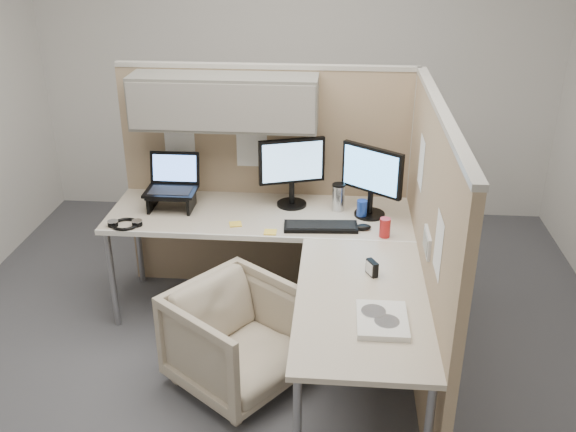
# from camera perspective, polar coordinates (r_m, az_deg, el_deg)

# --- Properties ---
(ground) EXTENTS (4.50, 4.50, 0.00)m
(ground) POSITION_cam_1_polar(r_m,az_deg,el_deg) (4.12, -1.72, -12.23)
(ground) COLOR #45454B
(ground) RESTS_ON ground
(partition_back) EXTENTS (2.00, 0.36, 1.63)m
(partition_back) POSITION_cam_1_polar(r_m,az_deg,el_deg) (4.36, -3.54, 6.31)
(partition_back) COLOR tan
(partition_back) RESTS_ON ground
(partition_right) EXTENTS (0.07, 2.03, 1.63)m
(partition_right) POSITION_cam_1_polar(r_m,az_deg,el_deg) (3.64, 12.25, -3.00)
(partition_right) COLOR tan
(partition_right) RESTS_ON ground
(desk) EXTENTS (2.00, 1.98, 0.73)m
(desk) POSITION_cam_1_polar(r_m,az_deg,el_deg) (3.84, 0.21, -2.99)
(desk) COLOR beige
(desk) RESTS_ON ground
(office_chair) EXTENTS (0.88, 0.89, 0.67)m
(office_chair) POSITION_cam_1_polar(r_m,az_deg,el_deg) (3.72, -4.49, -10.43)
(office_chair) COLOR #B3A98E
(office_chair) RESTS_ON ground
(monitor_left) EXTENTS (0.43, 0.20, 0.47)m
(monitor_left) POSITION_cam_1_polar(r_m,az_deg,el_deg) (4.22, 0.34, 4.38)
(monitor_left) COLOR black
(monitor_left) RESTS_ON desk
(monitor_right) EXTENTS (0.37, 0.29, 0.47)m
(monitor_right) POSITION_cam_1_polar(r_m,az_deg,el_deg) (4.10, 7.44, 3.55)
(monitor_right) COLOR black
(monitor_right) RESTS_ON desk
(laptop_station) EXTENTS (0.33, 0.29, 0.35)m
(laptop_station) POSITION_cam_1_polar(r_m,az_deg,el_deg) (4.32, -10.27, 2.43)
(laptop_station) COLOR black
(laptop_station) RESTS_ON desk
(keyboard) EXTENTS (0.47, 0.18, 0.02)m
(keyboard) POSITION_cam_1_polar(r_m,az_deg,el_deg) (4.00, 2.93, -0.95)
(keyboard) COLOR black
(keyboard) RESTS_ON desk
(mouse) EXTENTS (0.10, 0.07, 0.04)m
(mouse) POSITION_cam_1_polar(r_m,az_deg,el_deg) (4.01, 6.71, -0.98)
(mouse) COLOR black
(mouse) RESTS_ON desk
(travel_mug) EXTENTS (0.09, 0.09, 0.18)m
(travel_mug) POSITION_cam_1_polar(r_m,az_deg,el_deg) (4.23, 4.50, 1.70)
(travel_mug) COLOR silver
(travel_mug) RESTS_ON desk
(soda_can_green) EXTENTS (0.07, 0.07, 0.12)m
(soda_can_green) POSITION_cam_1_polar(r_m,az_deg,el_deg) (3.92, 8.61, -1.03)
(soda_can_green) COLOR #B21E1E
(soda_can_green) RESTS_ON desk
(soda_can_silver) EXTENTS (0.07, 0.07, 0.12)m
(soda_can_silver) POSITION_cam_1_polar(r_m,az_deg,el_deg) (4.15, 6.58, 0.62)
(soda_can_silver) COLOR #1E3FA5
(soda_can_silver) RESTS_ON desk
(sticky_note_a) EXTENTS (0.09, 0.09, 0.01)m
(sticky_note_a) POSITION_cam_1_polar(r_m,az_deg,el_deg) (4.06, -4.69, -0.73)
(sticky_note_a) COLOR yellow
(sticky_note_a) RESTS_ON desk
(sticky_note_b) EXTENTS (0.08, 0.08, 0.01)m
(sticky_note_b) POSITION_cam_1_polar(r_m,az_deg,el_deg) (3.95, -1.59, -1.44)
(sticky_note_b) COLOR yellow
(sticky_note_b) RESTS_ON desk
(headphones) EXTENTS (0.22, 0.19, 0.03)m
(headphones) POSITION_cam_1_polar(r_m,az_deg,el_deg) (4.15, -14.28, -0.69)
(headphones) COLOR black
(headphones) RESTS_ON desk
(paper_stack) EXTENTS (0.24, 0.31, 0.03)m
(paper_stack) POSITION_cam_1_polar(r_m,az_deg,el_deg) (3.13, 8.36, -9.14)
(paper_stack) COLOR white
(paper_stack) RESTS_ON desk
(desk_clock) EXTENTS (0.07, 0.09, 0.08)m
(desk_clock) POSITION_cam_1_polar(r_m,az_deg,el_deg) (3.50, 7.47, -4.61)
(desk_clock) COLOR black
(desk_clock) RESTS_ON desk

